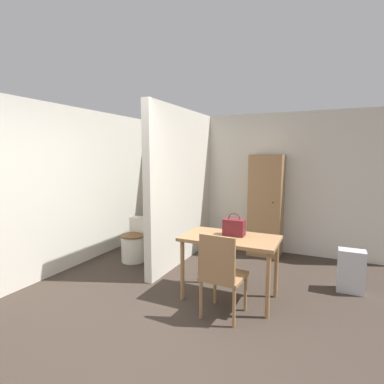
{
  "coord_description": "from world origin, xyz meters",
  "views": [
    {
      "loc": [
        1.54,
        -2.14,
        1.76
      ],
      "look_at": [
        -0.24,
        1.72,
        1.23
      ],
      "focal_mm": 28.0,
      "sensor_mm": 36.0,
      "label": 1
    }
  ],
  "objects": [
    {
      "name": "wall_back",
      "position": [
        0.0,
        3.41,
        1.25
      ],
      "size": [
        5.17,
        0.12,
        2.5
      ],
      "color": "beige",
      "rests_on": "ground_plane"
    },
    {
      "name": "toilet",
      "position": [
        -1.38,
        1.9,
        0.3
      ],
      "size": [
        0.41,
        0.56,
        0.69
      ],
      "color": "silver",
      "rests_on": "ground_plane"
    },
    {
      "name": "dining_table",
      "position": [
        0.49,
        1.25,
        0.68
      ],
      "size": [
        1.15,
        0.66,
        0.78
      ],
      "color": "#997047",
      "rests_on": "ground_plane"
    },
    {
      "name": "ground_plane",
      "position": [
        0.0,
        0.0,
        0.0
      ],
      "size": [
        16.0,
        16.0,
        0.0
      ],
      "primitive_type": "plane",
      "color": "#382D26"
    },
    {
      "name": "partition_wall",
      "position": [
        -0.67,
        2.27,
        1.25
      ],
      "size": [
        0.12,
        2.16,
        2.5
      ],
      "color": "beige",
      "rests_on": "ground_plane"
    },
    {
      "name": "wall_left",
      "position": [
        -2.15,
        1.68,
        1.25
      ],
      "size": [
        0.12,
        4.35,
        2.5
      ],
      "color": "beige",
      "rests_on": "ground_plane"
    },
    {
      "name": "handbag",
      "position": [
        0.51,
        1.33,
        0.88
      ],
      "size": [
        0.26,
        0.15,
        0.28
      ],
      "color": "maroon",
      "rests_on": "dining_table"
    },
    {
      "name": "wooden_cabinet",
      "position": [
        0.55,
        3.12,
        0.88
      ],
      "size": [
        0.56,
        0.45,
        1.77
      ],
      "color": "#997047",
      "rests_on": "ground_plane"
    },
    {
      "name": "space_heater",
      "position": [
        1.85,
        2.08,
        0.28
      ],
      "size": [
        0.32,
        0.21,
        0.55
      ],
      "color": "#BCBCC1",
      "rests_on": "ground_plane"
    },
    {
      "name": "wooden_chair",
      "position": [
        0.54,
        0.78,
        0.51
      ],
      "size": [
        0.46,
        0.46,
        0.94
      ],
      "rotation": [
        0.0,
        0.0,
        -0.05
      ],
      "color": "#997047",
      "rests_on": "ground_plane"
    }
  ]
}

